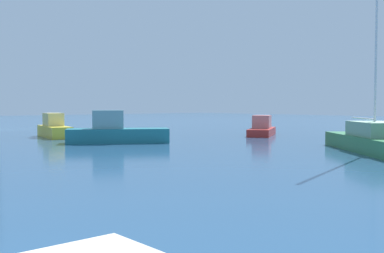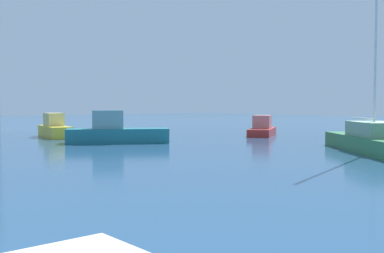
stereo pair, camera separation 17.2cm
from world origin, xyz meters
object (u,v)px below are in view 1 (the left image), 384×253
motorboat_red_center_channel (262,128)px  motorboat_teal_mid_harbor (116,133)px  sailboat_green_distant_east (375,139)px  motorboat_yellow_far_left (54,128)px

motorboat_red_center_channel → motorboat_teal_mid_harbor: motorboat_teal_mid_harbor is taller
sailboat_green_distant_east → motorboat_yellow_far_left: sailboat_green_distant_east is taller
motorboat_red_center_channel → motorboat_yellow_far_left: (-13.57, 8.99, 0.11)m
motorboat_yellow_far_left → motorboat_red_center_channel: bearing=-33.5°
sailboat_green_distant_east → motorboat_red_center_channel: 13.84m
motorboat_teal_mid_harbor → motorboat_red_center_channel: bearing=-5.7°
sailboat_green_distant_east → motorboat_teal_mid_harbor: sailboat_green_distant_east is taller
motorboat_teal_mid_harbor → sailboat_green_distant_east: bearing=-62.8°
motorboat_yellow_far_left → motorboat_teal_mid_harbor: size_ratio=0.82×
sailboat_green_distant_east → motorboat_red_center_channel: bearing=65.4°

